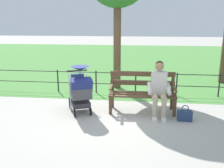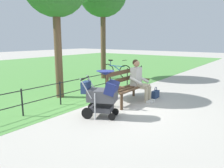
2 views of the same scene
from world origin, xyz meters
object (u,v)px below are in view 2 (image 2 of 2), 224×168
(person_on_bench, at_px, (139,79))
(bicycle, at_px, (116,70))
(stroller, at_px, (103,94))
(handbag, at_px, (155,94))
(park_bench, at_px, (126,85))

(person_on_bench, bearing_deg, bicycle, -135.48)
(person_on_bench, distance_m, stroller, 1.87)
(person_on_bench, bearing_deg, stroller, 1.38)
(person_on_bench, relative_size, stroller, 1.11)
(handbag, height_order, bicycle, bicycle)
(bicycle, bearing_deg, stroller, 31.80)
(stroller, height_order, handbag, stroller)
(park_bench, distance_m, person_on_bench, 0.47)
(park_bench, xyz_separation_m, stroller, (1.48, 0.27, 0.07))
(stroller, bearing_deg, handbag, 173.91)
(bicycle, bearing_deg, person_on_bench, 44.52)
(park_bench, relative_size, bicycle, 0.97)
(person_on_bench, height_order, stroller, person_on_bench)
(handbag, bearing_deg, stroller, -6.09)
(handbag, xyz_separation_m, bicycle, (-2.49, -3.31, 0.24))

